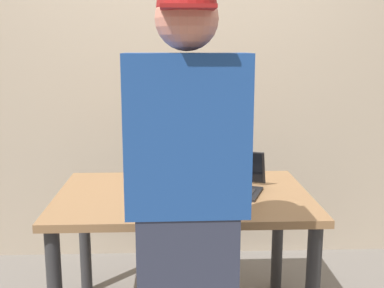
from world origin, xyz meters
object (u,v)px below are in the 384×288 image
object	(u,v)px
beer_bottle_dark	(175,165)
beer_bottle_brown	(155,169)
person_figure	(187,208)
coffee_mug	(157,175)
laptop	(230,182)

from	to	relation	value
beer_bottle_dark	beer_bottle_brown	xyz separation A→B (m)	(-0.10, -0.10, 0.00)
beer_bottle_dark	beer_bottle_brown	distance (m)	0.14
person_figure	beer_bottle_dark	bearing A→B (deg)	92.77
beer_bottle_dark	coffee_mug	xyz separation A→B (m)	(-0.10, 0.06, -0.07)
laptop	beer_bottle_dark	distance (m)	0.30
person_figure	coffee_mug	bearing A→B (deg)	99.23
beer_bottle_brown	coffee_mug	xyz separation A→B (m)	(0.00, 0.15, -0.07)
beer_bottle_brown	person_figure	xyz separation A→B (m)	(0.14, -0.67, 0.02)
laptop	coffee_mug	distance (m)	0.39
beer_bottle_dark	person_figure	bearing A→B (deg)	-87.23
beer_bottle_brown	person_figure	size ratio (longest dim) A/B	0.19
beer_bottle_dark	person_figure	distance (m)	0.77
beer_bottle_brown	coffee_mug	bearing A→B (deg)	88.53
laptop	person_figure	size ratio (longest dim) A/B	0.24
beer_bottle_brown	coffee_mug	distance (m)	0.17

